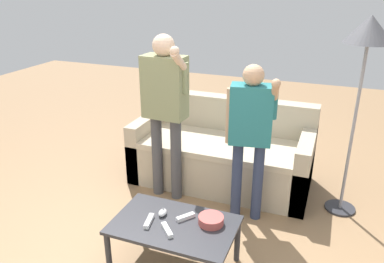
{
  "coord_description": "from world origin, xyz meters",
  "views": [
    {
      "loc": [
        1.08,
        -2.13,
        2.06
      ],
      "look_at": [
        0.08,
        0.44,
        0.94
      ],
      "focal_mm": 35.89,
      "sensor_mm": 36.0,
      "label": 1
    }
  ],
  "objects_px": {
    "game_remote_wand_far": "(186,217)",
    "coffee_table": "(174,229)",
    "floor_lamp": "(368,42)",
    "game_remote_nunchuk": "(163,213)",
    "player_right": "(250,126)",
    "player_left": "(165,100)",
    "game_remote_wand_spare": "(167,230)",
    "snack_bowl": "(211,220)",
    "couch": "(223,154)",
    "game_remote_wand_near": "(149,221)"
  },
  "relations": [
    {
      "from": "game_remote_wand_far",
      "to": "coffee_table",
      "type": "bearing_deg",
      "value": -123.1
    },
    {
      "from": "floor_lamp",
      "to": "game_remote_wand_far",
      "type": "bearing_deg",
      "value": -132.3
    },
    {
      "from": "game_remote_nunchuk",
      "to": "player_right",
      "type": "relative_size",
      "value": 0.06
    },
    {
      "from": "player_left",
      "to": "game_remote_wand_spare",
      "type": "relative_size",
      "value": 11.12
    },
    {
      "from": "snack_bowl",
      "to": "player_left",
      "type": "relative_size",
      "value": 0.12
    },
    {
      "from": "couch",
      "to": "game_remote_wand_near",
      "type": "bearing_deg",
      "value": -94.02
    },
    {
      "from": "game_remote_wand_far",
      "to": "player_left",
      "type": "bearing_deg",
      "value": 122.74
    },
    {
      "from": "floor_lamp",
      "to": "player_right",
      "type": "distance_m",
      "value": 1.15
    },
    {
      "from": "couch",
      "to": "game_remote_wand_spare",
      "type": "bearing_deg",
      "value": -87.73
    },
    {
      "from": "coffee_table",
      "to": "couch",
      "type": "bearing_deg",
      "value": 92.73
    },
    {
      "from": "couch",
      "to": "floor_lamp",
      "type": "bearing_deg",
      "value": -6.89
    },
    {
      "from": "game_remote_wand_far",
      "to": "couch",
      "type": "bearing_deg",
      "value": 95.24
    },
    {
      "from": "snack_bowl",
      "to": "game_remote_wand_near",
      "type": "xyz_separation_m",
      "value": [
        -0.42,
        -0.15,
        -0.01
      ]
    },
    {
      "from": "couch",
      "to": "player_right",
      "type": "bearing_deg",
      "value": -55.56
    },
    {
      "from": "couch",
      "to": "coffee_table",
      "type": "relative_size",
      "value": 2.04
    },
    {
      "from": "player_right",
      "to": "game_remote_wand_spare",
      "type": "relative_size",
      "value": 9.84
    },
    {
      "from": "player_right",
      "to": "coffee_table",
      "type": "bearing_deg",
      "value": -111.8
    },
    {
      "from": "coffee_table",
      "to": "game_remote_nunchuk",
      "type": "distance_m",
      "value": 0.16
    },
    {
      "from": "player_left",
      "to": "couch",
      "type": "bearing_deg",
      "value": 50.15
    },
    {
      "from": "snack_bowl",
      "to": "floor_lamp",
      "type": "bearing_deg",
      "value": 52.91
    },
    {
      "from": "game_remote_wand_far",
      "to": "game_remote_wand_spare",
      "type": "bearing_deg",
      "value": -108.25
    },
    {
      "from": "game_remote_nunchuk",
      "to": "floor_lamp",
      "type": "relative_size",
      "value": 0.05
    },
    {
      "from": "coffee_table",
      "to": "game_remote_wand_far",
      "type": "relative_size",
      "value": 6.51
    },
    {
      "from": "coffee_table",
      "to": "game_remote_wand_far",
      "type": "distance_m",
      "value": 0.12
    },
    {
      "from": "snack_bowl",
      "to": "player_right",
      "type": "relative_size",
      "value": 0.13
    },
    {
      "from": "floor_lamp",
      "to": "game_remote_wand_far",
      "type": "xyz_separation_m",
      "value": [
        -1.1,
        -1.21,
        -1.17
      ]
    },
    {
      "from": "player_left",
      "to": "game_remote_nunchuk",
      "type": "bearing_deg",
      "value": -67.02
    },
    {
      "from": "floor_lamp",
      "to": "game_remote_wand_near",
      "type": "relative_size",
      "value": 10.66
    },
    {
      "from": "snack_bowl",
      "to": "floor_lamp",
      "type": "relative_size",
      "value": 0.1
    },
    {
      "from": "player_left",
      "to": "game_remote_wand_near",
      "type": "bearing_deg",
      "value": -72.3
    },
    {
      "from": "couch",
      "to": "game_remote_wand_far",
      "type": "relative_size",
      "value": 13.28
    },
    {
      "from": "game_remote_wand_near",
      "to": "game_remote_wand_spare",
      "type": "relative_size",
      "value": 1.16
    },
    {
      "from": "player_right",
      "to": "game_remote_wand_spare",
      "type": "height_order",
      "value": "player_right"
    },
    {
      "from": "game_remote_wand_near",
      "to": "coffee_table",
      "type": "bearing_deg",
      "value": 18.22
    },
    {
      "from": "floor_lamp",
      "to": "game_remote_wand_near",
      "type": "bearing_deg",
      "value": -134.54
    },
    {
      "from": "couch",
      "to": "player_left",
      "type": "height_order",
      "value": "player_left"
    },
    {
      "from": "player_right",
      "to": "game_remote_wand_near",
      "type": "distance_m",
      "value": 1.15
    },
    {
      "from": "player_left",
      "to": "game_remote_wand_far",
      "type": "relative_size",
      "value": 11.59
    },
    {
      "from": "player_right",
      "to": "game_remote_wand_far",
      "type": "distance_m",
      "value": 0.94
    },
    {
      "from": "game_remote_nunchuk",
      "to": "game_remote_wand_near",
      "type": "height_order",
      "value": "game_remote_nunchuk"
    },
    {
      "from": "snack_bowl",
      "to": "game_remote_wand_near",
      "type": "height_order",
      "value": "snack_bowl"
    },
    {
      "from": "player_right",
      "to": "game_remote_wand_near",
      "type": "relative_size",
      "value": 8.47
    },
    {
      "from": "floor_lamp",
      "to": "couch",
      "type": "bearing_deg",
      "value": 173.11
    },
    {
      "from": "floor_lamp",
      "to": "player_right",
      "type": "relative_size",
      "value": 1.26
    },
    {
      "from": "player_right",
      "to": "game_remote_wand_near",
      "type": "height_order",
      "value": "player_right"
    },
    {
      "from": "game_remote_nunchuk",
      "to": "player_left",
      "type": "relative_size",
      "value": 0.05
    },
    {
      "from": "floor_lamp",
      "to": "game_remote_wand_spare",
      "type": "bearing_deg",
      "value": -129.71
    },
    {
      "from": "couch",
      "to": "player_left",
      "type": "xyz_separation_m",
      "value": [
        -0.42,
        -0.51,
        0.7
      ]
    },
    {
      "from": "player_left",
      "to": "player_right",
      "type": "bearing_deg",
      "value": -6.08
    },
    {
      "from": "floor_lamp",
      "to": "game_remote_wand_far",
      "type": "distance_m",
      "value": 2.0
    }
  ]
}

